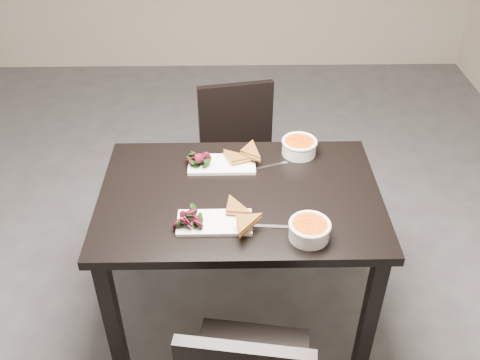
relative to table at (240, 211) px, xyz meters
The scene contains 13 objects.
ground 0.86m from the table, 132.68° to the left, with size 5.00×5.00×0.00m, color #47474C.
table is the anchor object (origin of this frame).
chair_far 0.73m from the table, 89.11° to the left, with size 0.49×0.49×0.85m.
plate_near 0.25m from the table, 118.12° to the right, with size 0.30×0.15×0.01m, color white.
sandwich_near 0.23m from the table, 102.28° to the right, with size 0.15×0.11×0.05m, color #A76B23, non-canonical shape.
salad_near 0.31m from the table, 136.32° to the right, with size 0.09×0.08×0.04m, color black, non-canonical shape.
soup_bowl_near 0.40m from the table, 46.93° to the right, with size 0.16×0.16×0.07m.
cutlery_near 0.27m from the table, 60.27° to the right, with size 0.18×0.02×0.00m, color silver.
plate_far 0.24m from the table, 111.16° to the left, with size 0.30×0.15×0.02m, color white.
sandwich_far 0.24m from the table, 94.25° to the left, with size 0.15×0.11×0.05m, color #A76B23, non-canonical shape.
salad_far 0.30m from the table, 131.24° to the left, with size 0.10×0.09×0.04m, color black, non-canonical shape.
soup_bowl_far 0.43m from the table, 46.60° to the left, with size 0.17×0.17×0.07m.
cutlery_far 0.26m from the table, 55.02° to the left, with size 0.18×0.02×0.00m, color silver.
Camera 1 is at (0.35, -2.18, 2.15)m, focal length 39.60 mm.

